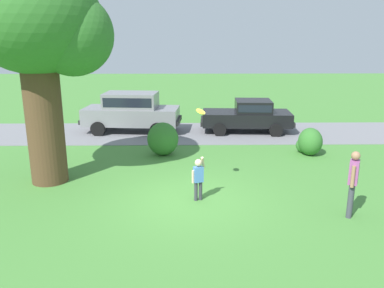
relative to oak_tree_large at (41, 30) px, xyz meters
name	(u,v)px	position (x,y,z in m)	size (l,w,h in m)	color
ground_plane	(188,200)	(4.28, -1.67, -4.67)	(80.00, 80.00, 0.00)	#478438
driveway_strip	(187,133)	(4.28, 6.30, -4.66)	(28.00, 4.40, 0.02)	slate
oak_tree_large	(41,30)	(0.00, 0.00, 0.00)	(4.18, 3.90, 6.64)	#513823
shrub_near_tree	(163,139)	(3.33, 2.69, -4.02)	(1.21, 1.02, 1.30)	#33702B
shrub_centre_left	(309,142)	(9.05, 2.71, -4.18)	(0.92, 1.16, 1.07)	#33702B
parked_sedan	(248,115)	(7.24, 6.52, -3.82)	(4.49, 2.28, 1.56)	black
parked_suv	(131,110)	(1.60, 6.60, -3.59)	(4.84, 2.41, 1.92)	gray
child_thrower	(198,176)	(4.57, -1.70, -3.95)	(0.39, 0.36, 1.29)	#383842
frisbee	(201,112)	(4.66, -0.87, -2.28)	(0.29, 0.28, 0.20)	yellow
adult_onlooker	(353,180)	(8.43, -2.78, -3.69)	(0.36, 0.48, 1.74)	#3F3F4C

